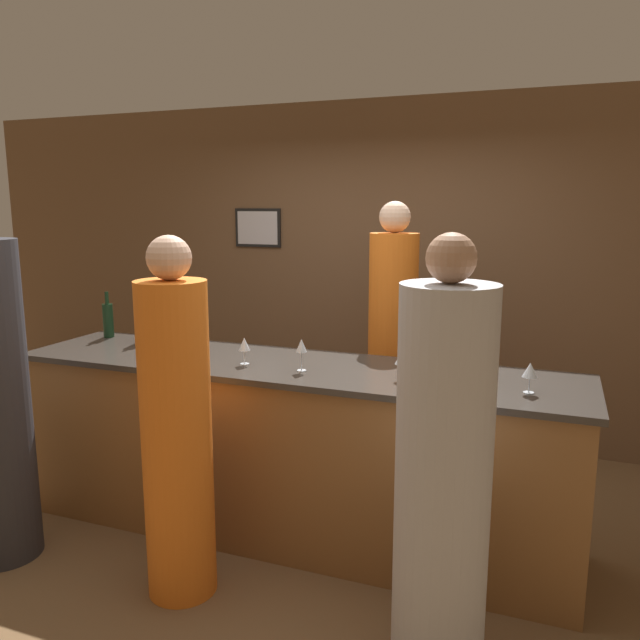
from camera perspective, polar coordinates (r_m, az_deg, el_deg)
name	(u,v)px	position (r m, az deg, el deg)	size (l,w,h in m)	color
ground_plane	(291,531)	(4.00, -2.69, -18.73)	(14.00, 14.00, 0.00)	brown
back_wall	(378,271)	(5.30, 5.35, 4.48)	(8.00, 0.08, 2.80)	brown
bar_counter	(290,449)	(3.77, -2.76, -11.73)	(3.32, 0.77, 1.05)	brown
bartender	(392,355)	(4.34, 6.60, -3.22)	(0.33, 0.33, 1.98)	orange
guest_0	(177,433)	(3.19, -12.97, -10.07)	(0.35, 0.35, 1.81)	orange
guest_1	(443,479)	(2.66, 11.17, -14.07)	(0.39, 0.39, 1.85)	#B2B2B7
wine_bottle_0	(142,326)	(4.29, -15.99, -0.50)	(0.08, 0.08, 0.29)	black
wine_bottle_1	(108,319)	(4.55, -18.81, 0.05)	(0.07, 0.07, 0.32)	black
ice_bucket	(459,362)	(3.33, 12.63, -3.76)	(0.15, 0.15, 0.20)	silver
wine_glass_0	(301,347)	(3.42, -1.71, -2.47)	(0.06, 0.06, 0.18)	silver
wine_glass_1	(244,345)	(3.59, -6.93, -2.27)	(0.07, 0.07, 0.16)	silver
wine_glass_2	(530,371)	(3.19, 18.65, -4.42)	(0.07, 0.07, 0.15)	silver
wine_glass_3	(403,358)	(3.28, 7.56, -3.46)	(0.08, 0.08, 0.16)	silver
wine_glass_4	(185,333)	(3.90, -12.25, -1.14)	(0.08, 0.08, 0.17)	silver
wine_glass_5	(159,346)	(3.64, -14.52, -2.30)	(0.08, 0.08, 0.16)	silver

